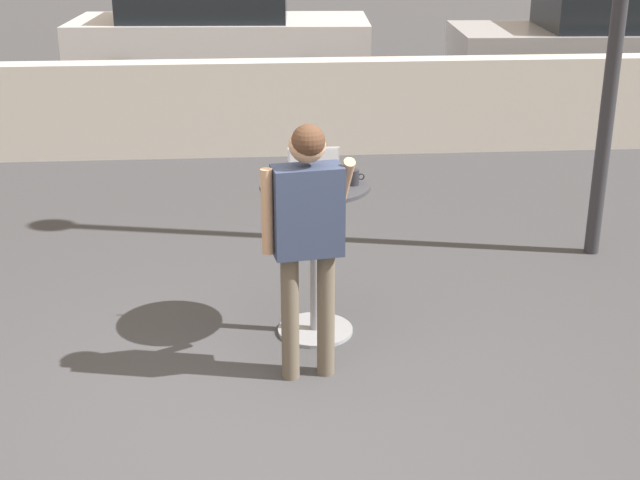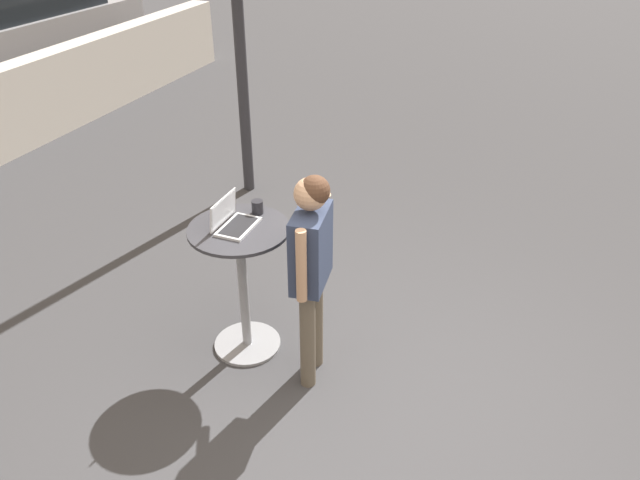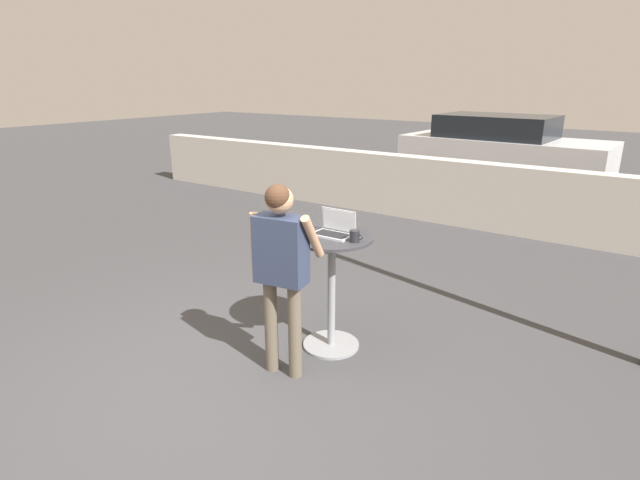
{
  "view_description": "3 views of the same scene",
  "coord_description": "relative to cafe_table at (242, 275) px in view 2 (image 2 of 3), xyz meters",
  "views": [
    {
      "loc": [
        -0.07,
        -4.39,
        2.82
      ],
      "look_at": [
        0.33,
        0.62,
        0.87
      ],
      "focal_mm": 50.0,
      "sensor_mm": 36.0,
      "label": 1
    },
    {
      "loc": [
        -2.92,
        -0.86,
        3.27
      ],
      "look_at": [
        0.48,
        0.55,
        1.02
      ],
      "focal_mm": 35.0,
      "sensor_mm": 36.0,
      "label": 2
    },
    {
      "loc": [
        2.59,
        -2.32,
        2.37
      ],
      "look_at": [
        0.51,
        0.68,
        1.18
      ],
      "focal_mm": 28.0,
      "sensor_mm": 36.0,
      "label": 3
    }
  ],
  "objects": [
    {
      "name": "cafe_table",
      "position": [
        0.0,
        0.0,
        0.0
      ],
      "size": [
        0.72,
        0.72,
        1.07
      ],
      "color": "gray",
      "rests_on": "ground_plane"
    },
    {
      "name": "parked_car_further_down",
      "position": [
        4.79,
        6.92,
        0.18
      ],
      "size": [
        4.53,
        2.1,
        1.66
      ],
      "color": "#9E9EA3",
      "rests_on": "ground_plane"
    },
    {
      "name": "standing_person",
      "position": [
        -0.09,
        -0.59,
        0.35
      ],
      "size": [
        0.55,
        0.4,
        1.62
      ],
      "color": "brown",
      "rests_on": "ground_plane"
    },
    {
      "name": "ground_plane",
      "position": [
        -0.33,
        -1.11,
        -0.67
      ],
      "size": [
        50.0,
        50.0,
        0.0
      ],
      "primitive_type": "plane",
      "color": "#3D3D3F"
    },
    {
      "name": "coffee_mug",
      "position": [
        0.24,
        -0.03,
        0.45
      ],
      "size": [
        0.12,
        0.08,
        0.1
      ],
      "color": "#232328",
      "rests_on": "cafe_table"
    },
    {
      "name": "laptop",
      "position": [
        -0.0,
        0.04,
        0.45
      ],
      "size": [
        0.34,
        0.23,
        0.22
      ],
      "color": "silver",
      "rests_on": "cafe_table"
    }
  ]
}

